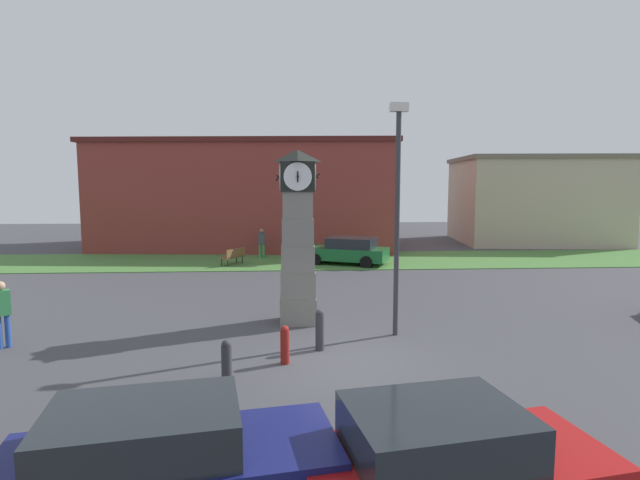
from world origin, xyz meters
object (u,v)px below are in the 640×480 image
bollard_mid_row (285,344)px  pedestrian_near_bench (262,241)px  car_near_tower (164,463)px  street_lamp_near_road (397,204)px  pedestrian_by_cars (2,310)px  bench (233,255)px  bollard_near_tower (226,359)px  car_by_building (449,461)px  pedestrian_crossing_lot (309,236)px  car_far_lot (347,251)px  bollard_far_row (320,329)px  clock_tower (298,240)px

bollard_mid_row → pedestrian_near_bench: bearing=95.1°
bollard_mid_row → car_near_tower: 5.74m
car_near_tower → street_lamp_near_road: (4.60, 7.66, 2.97)m
bollard_mid_row → pedestrian_by_cars: pedestrian_by_cars is taller
bench → car_near_tower: bearing=-86.0°
bollard_near_tower → bench: size_ratio=0.53×
bollard_mid_row → car_by_building: (2.17, -5.69, 0.28)m
pedestrian_crossing_lot → street_lamp_near_road: bearing=-84.2°
bench → street_lamp_near_road: street_lamp_near_road is taller
bench → bollard_near_tower: bearing=-84.1°
car_by_building → car_far_lot: size_ratio=0.88×
bollard_far_row → car_near_tower: 6.89m
bollard_near_tower → car_far_lot: bearing=74.0°
pedestrian_crossing_lot → car_by_building: bearing=-88.1°
bollard_mid_row → pedestrian_crossing_lot: bearing=86.1°
clock_tower → bollard_near_tower: 5.20m
clock_tower → bollard_mid_row: size_ratio=5.69×
pedestrian_near_bench → pedestrian_by_cars: pedestrian_by_cars is taller
car_by_building → bollard_mid_row: bearing=110.9°
bollard_near_tower → pedestrian_near_bench: size_ratio=0.51×
clock_tower → bench: clock_tower is taller
bench → pedestrian_crossing_lot: size_ratio=0.94×
clock_tower → pedestrian_crossing_lot: clock_tower is taller
street_lamp_near_road → clock_tower: bearing=151.7°
pedestrian_crossing_lot → street_lamp_near_road: (1.79, -17.65, 2.74)m
bench → bollard_far_row: bearing=-74.7°
pedestrian_by_cars → pedestrian_near_bench: bearing=69.3°
bollard_near_tower → pedestrian_near_bench: (-0.24, 17.98, 0.54)m
car_by_building → street_lamp_near_road: (0.95, 7.81, 2.99)m
bollard_near_tower → pedestrian_near_bench: pedestrian_near_bench is taller
car_far_lot → bench: 6.05m
bench → pedestrian_near_bench: (1.36, 2.40, 0.46)m
street_lamp_near_road → car_far_lot: bearing=89.9°
pedestrian_crossing_lot → bench: bearing=-130.1°
pedestrian_near_bench → pedestrian_crossing_lot: bearing=42.4°
bollard_mid_row → car_near_tower: (-1.47, -5.54, 0.31)m
clock_tower → bollard_near_tower: clock_tower is taller
pedestrian_near_bench → pedestrian_by_cars: bearing=-110.7°
bollard_near_tower → pedestrian_by_cars: bearing=158.5°
bollard_near_tower → bench: bearing=95.9°
bollard_far_row → pedestrian_by_cars: 8.33m
car_near_tower → car_far_lot: size_ratio=0.94×
car_far_lot → pedestrian_near_bench: (-4.68, 2.51, 0.24)m
bollard_far_row → car_by_building: size_ratio=0.26×
bollard_near_tower → car_by_building: bearing=-54.5°
car_far_lot → pedestrian_near_bench: 5.32m
clock_tower → bollard_mid_row: 4.20m
car_far_lot → street_lamp_near_road: 12.87m
clock_tower → pedestrian_near_bench: 13.78m
bench → pedestrian_near_bench: 2.80m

